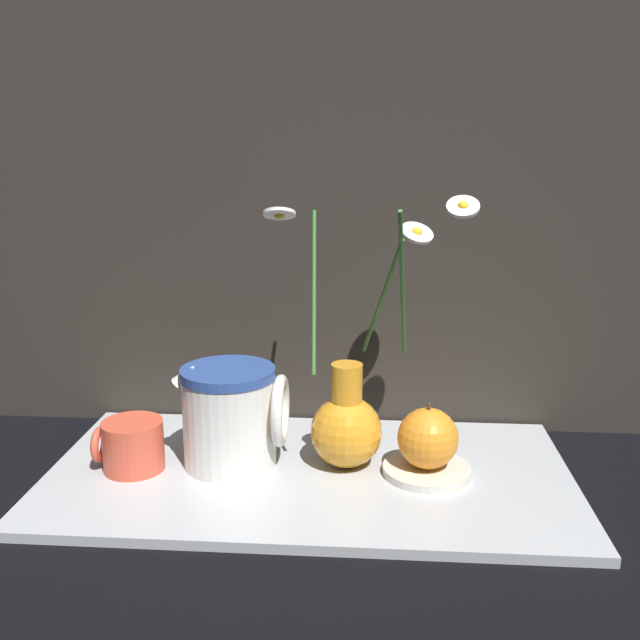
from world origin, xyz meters
name	(u,v)px	position (x,y,z in m)	size (l,w,h in m)	color
ground_plane	(309,479)	(0.00, 0.00, 0.00)	(6.00, 6.00, 0.00)	black
shelf	(309,474)	(0.00, 0.00, 0.01)	(0.65, 0.34, 0.01)	#B2B7BC
backdrop_wall	(320,34)	(0.00, 0.19, 0.55)	(1.15, 0.02, 1.10)	#2D2823
vase_with_flowers	(348,419)	(0.05, 0.02, 0.07)	(0.25, 0.14, 0.34)	orange
yellow_mug	(131,445)	(-0.22, -0.01, 0.04)	(0.09, 0.08, 0.06)	#DB5138
ceramic_pitcher	(231,412)	(-0.10, 0.01, 0.08)	(0.14, 0.12, 0.14)	white
saucer_plate	(427,472)	(0.15, 0.00, 0.02)	(0.11, 0.11, 0.01)	silver
orange_fruit	(428,440)	(0.15, 0.00, 0.06)	(0.08, 0.08, 0.08)	orange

